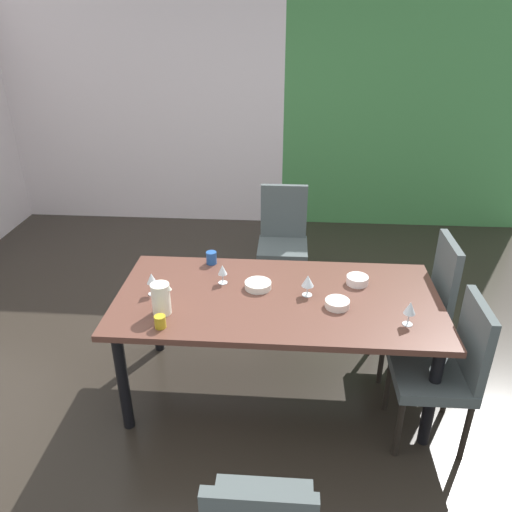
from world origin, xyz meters
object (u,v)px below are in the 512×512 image
at_px(chair_right_near, 447,365).
at_px(cup_left, 160,322).
at_px(dining_table, 277,307).
at_px(wine_glass_north, 223,270).
at_px(chair_right_far, 424,303).
at_px(wine_glass_south, 152,279).
at_px(pitcher_rear, 161,299).
at_px(wine_glass_right, 410,309).
at_px(cup_corner, 211,258).
at_px(wine_glass_center, 308,281).
at_px(serving_bowl_east, 357,280).
at_px(serving_bowl_near_shelf, 258,285).
at_px(chair_head_far, 283,236).
at_px(serving_bowl_front, 337,303).

bearing_deg(chair_right_near, cup_left, 92.20).
xyz_separation_m(dining_table, wine_glass_north, (-0.37, 0.14, 0.17)).
distance_m(dining_table, chair_right_near, 1.06).
xyz_separation_m(chair_right_far, wine_glass_south, (-1.80, -0.35, 0.31)).
distance_m(dining_table, chair_right_far, 1.07).
xyz_separation_m(chair_right_near, pitcher_rear, (-1.68, 0.08, 0.33)).
xyz_separation_m(wine_glass_right, wine_glass_north, (-1.12, 0.40, -0.01)).
bearing_deg(pitcher_rear, wine_glass_south, 117.86).
bearing_deg(cup_corner, wine_glass_south, -124.72).
height_order(dining_table, wine_glass_center, wine_glass_center).
relative_size(chair_right_far, serving_bowl_east, 7.21).
xyz_separation_m(wine_glass_south, serving_bowl_east, (1.31, 0.22, -0.08)).
bearing_deg(wine_glass_center, cup_left, -153.84).
bearing_deg(serving_bowl_east, serving_bowl_near_shelf, -170.92).
height_order(chair_head_far, cup_corner, chair_head_far).
bearing_deg(serving_bowl_front, cup_corner, 148.87).
distance_m(wine_glass_south, pitcher_rear, 0.24).
bearing_deg(chair_right_far, serving_bowl_east, 104.22).
distance_m(dining_table, serving_bowl_front, 0.39).
distance_m(serving_bowl_front, cup_corner, 0.99).
relative_size(wine_glass_north, serving_bowl_front, 0.89).
bearing_deg(serving_bowl_near_shelf, wine_glass_north, 167.69).
distance_m(chair_right_far, wine_glass_north, 1.42).
bearing_deg(wine_glass_center, chair_head_far, 97.29).
distance_m(chair_right_far, serving_bowl_near_shelf, 1.18).
bearing_deg(wine_glass_center, wine_glass_right, -26.50).
xyz_separation_m(chair_right_far, wine_glass_right, (-0.25, -0.58, 0.31)).
bearing_deg(pitcher_rear, chair_right_near, -2.86).
relative_size(chair_head_far, pitcher_rear, 4.96).
relative_size(chair_right_near, serving_bowl_near_shelf, 5.52).
distance_m(chair_head_far, wine_glass_south, 1.69).
relative_size(wine_glass_right, cup_corner, 1.67).
bearing_deg(chair_right_near, serving_bowl_east, 43.09).
height_order(serving_bowl_near_shelf, cup_left, cup_left).
bearing_deg(serving_bowl_near_shelf, serving_bowl_east, 9.08).
xyz_separation_m(wine_glass_center, serving_bowl_east, (0.33, 0.17, -0.07)).
distance_m(serving_bowl_front, cup_left, 1.06).
bearing_deg(chair_right_near, chair_right_far, -0.59).
bearing_deg(chair_head_far, cup_left, 69.88).
height_order(wine_glass_right, serving_bowl_near_shelf, wine_glass_right).
bearing_deg(wine_glass_north, chair_head_far, 73.69).
bearing_deg(cup_corner, cup_left, -102.13).
bearing_deg(chair_head_far, serving_bowl_east, 112.57).
xyz_separation_m(dining_table, serving_bowl_front, (0.36, -0.10, 0.10)).
height_order(dining_table, chair_right_near, chair_right_near).
relative_size(chair_right_far, wine_glass_right, 6.85).
xyz_separation_m(wine_glass_right, cup_corner, (-1.24, 0.67, -0.06)).
xyz_separation_m(wine_glass_center, cup_left, (-0.84, -0.41, -0.06)).
bearing_deg(wine_glass_south, serving_bowl_east, 9.76).
distance_m(dining_table, wine_glass_north, 0.43).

